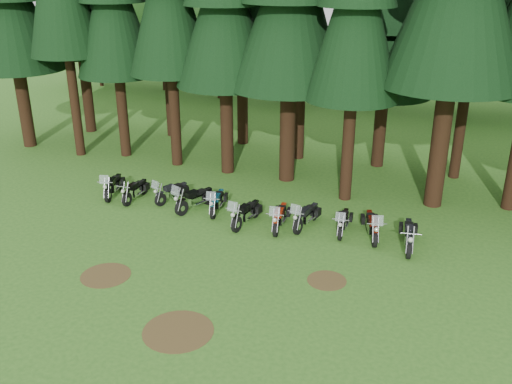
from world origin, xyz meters
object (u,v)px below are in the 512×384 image
motorcycle_2 (172,192)px  motorcycle_6 (280,218)px  motorcycle_0 (113,186)px  motorcycle_5 (246,214)px  motorcycle_4 (217,202)px  motorcycle_1 (135,191)px  motorcycle_8 (343,223)px  motorcycle_9 (372,226)px  motorcycle_10 (409,236)px  motorcycle_7 (306,217)px  motorcycle_3 (195,200)px

motorcycle_2 → motorcycle_6: size_ratio=0.89×
motorcycle_0 → motorcycle_5: 7.13m
motorcycle_2 → motorcycle_4: size_ratio=0.93×
motorcycle_1 → motorcycle_5: motorcycle_5 is taller
motorcycle_4 → motorcycle_8: 5.72m
motorcycle_9 → motorcycle_10: bearing=-32.3°
motorcycle_2 → motorcycle_5: (4.16, -1.10, 0.05)m
motorcycle_10 → motorcycle_9: bearing=157.5°
motorcycle_2 → motorcycle_8: bearing=16.7°
motorcycle_4 → motorcycle_7: bearing=-12.1°
motorcycle_7 → motorcycle_6: bearing=-144.0°
motorcycle_6 → motorcycle_5: bearing=179.9°
motorcycle_1 → motorcycle_5: (5.83, -0.64, 0.05)m
motorcycle_0 → motorcycle_3: 4.38m
motorcycle_7 → motorcycle_4: bearing=-171.8°
motorcycle_7 → motorcycle_3: bearing=-169.9°
motorcycle_1 → motorcycle_0: bearing=176.0°
motorcycle_0 → motorcycle_7: bearing=-15.8°
motorcycle_10 → motorcycle_3: bearing=169.7°
motorcycle_1 → motorcycle_8: (9.86, 0.11, 0.00)m
motorcycle_8 → motorcycle_1: bearing=176.0°
motorcycle_2 → motorcycle_5: bearing=4.4°
motorcycle_5 → motorcycle_9: bearing=15.0°
motorcycle_0 → motorcycle_6: 8.56m
motorcycle_2 → motorcycle_6: bearing=9.9°
motorcycle_4 → motorcycle_8: size_ratio=1.04×
motorcycle_9 → motorcycle_8: bearing=159.4°
motorcycle_6 → motorcycle_8: 2.63m
motorcycle_4 → motorcycle_9: 6.90m
motorcycle_4 → motorcycle_5: size_ratio=0.94×
motorcycle_2 → motorcycle_8: (8.18, -0.36, 0.01)m
motorcycle_0 → motorcycle_4: (5.40, 0.06, -0.02)m
motorcycle_5 → motorcycle_9: 5.25m
motorcycle_1 → motorcycle_4: size_ratio=0.97×
motorcycle_3 → motorcycle_9: motorcycle_3 is taller
motorcycle_10 → motorcycle_7: bearing=166.5°
motorcycle_2 → motorcycle_7: (6.61, -0.41, 0.04)m
motorcycle_1 → motorcycle_9: (11.04, 0.06, 0.05)m
motorcycle_6 → motorcycle_10: bearing=-5.8°
motorcycle_8 → motorcycle_6: bearing=-172.3°
motorcycle_6 → motorcycle_10: 5.26m
motorcycle_4 → motorcycle_10: motorcycle_4 is taller
motorcycle_0 → motorcycle_4: 5.40m
motorcycle_0 → motorcycle_10: bearing=-17.2°
motorcycle_1 → motorcycle_7: bearing=-1.0°
motorcycle_3 → motorcycle_10: motorcycle_3 is taller
motorcycle_3 → motorcycle_9: (7.92, 0.09, -0.00)m
motorcycle_1 → motorcycle_10: motorcycle_10 is taller
motorcycle_9 → motorcycle_7: bearing=161.8°
motorcycle_4 → motorcycle_10: size_ratio=0.92×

